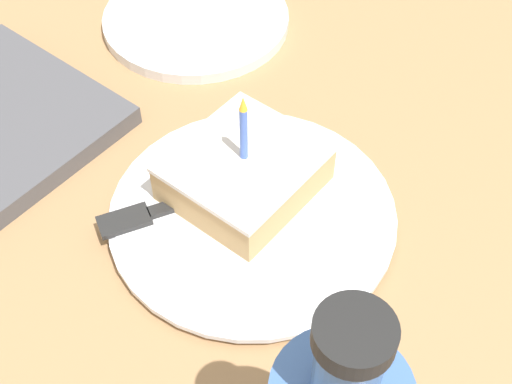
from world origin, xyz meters
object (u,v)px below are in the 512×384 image
cake_slice (244,172)px  side_plate (196,19)px  plate (256,211)px  fork (186,201)px

cake_slice → side_plate: size_ratio=0.58×
plate → side_plate: (0.23, -0.18, -0.00)m
plate → cake_slice: bearing=-26.6°
fork → plate: bearing=-145.1°
plate → fork: size_ratio=1.49×
plate → cake_slice: 0.04m
cake_slice → plate: bearing=153.4°
cake_slice → fork: bearing=58.0°
plate → fork: (0.05, 0.04, 0.01)m
plate → cake_slice: cake_slice is taller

